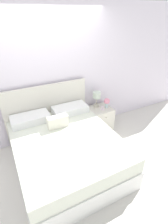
# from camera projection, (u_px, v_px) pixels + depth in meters

# --- Properties ---
(ground_plane) EXTENTS (12.00, 12.00, 0.00)m
(ground_plane) POSITION_uv_depth(u_px,v_px,m) (50.00, 135.00, 3.91)
(ground_plane) COLOR silver
(wall_back) EXTENTS (8.00, 0.06, 2.60)m
(wall_back) POSITION_uv_depth(u_px,v_px,m) (43.00, 78.00, 3.31)
(wall_back) COLOR white
(wall_back) RESTS_ON ground_plane
(bed) EXTENTS (1.69, 1.96, 1.19)m
(bed) POSITION_uv_depth(u_px,v_px,m) (65.00, 148.00, 3.04)
(bed) COLOR white
(bed) RESTS_ON ground_plane
(nightstand) EXTENTS (0.49, 0.48, 0.52)m
(nightstand) POSITION_uv_depth(u_px,v_px,m) (100.00, 118.00, 4.03)
(nightstand) COLOR silver
(nightstand) RESTS_ON ground_plane
(table_lamp) EXTENTS (0.18, 0.18, 0.36)m
(table_lamp) POSITION_uv_depth(u_px,v_px,m) (97.00, 97.00, 3.86)
(table_lamp) COLOR beige
(table_lamp) RESTS_ON nightstand
(flower_vase) EXTENTS (0.13, 0.13, 0.22)m
(flower_vase) POSITION_uv_depth(u_px,v_px,m) (107.00, 102.00, 3.88)
(flower_vase) COLOR silver
(flower_vase) RESTS_ON nightstand
(teacup) EXTENTS (0.10, 0.10, 0.07)m
(teacup) POSITION_uv_depth(u_px,v_px,m) (103.00, 108.00, 3.84)
(teacup) COLOR white
(teacup) RESTS_ON nightstand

